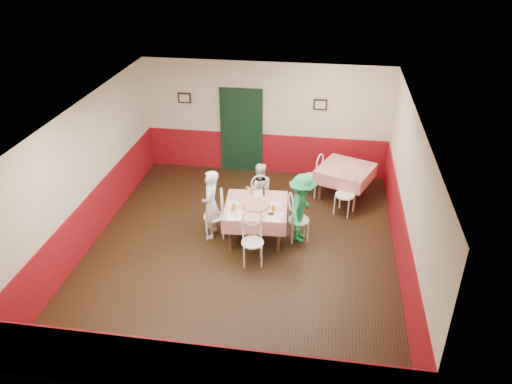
# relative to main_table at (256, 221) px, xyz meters

# --- Properties ---
(floor) EXTENTS (7.00, 7.00, 0.00)m
(floor) POSITION_rel_main_table_xyz_m (-0.22, -0.46, -0.38)
(floor) COLOR black
(floor) RESTS_ON ground
(ceiling) EXTENTS (7.00, 7.00, 0.00)m
(ceiling) POSITION_rel_main_table_xyz_m (-0.22, -0.46, 2.42)
(ceiling) COLOR white
(ceiling) RESTS_ON back_wall
(back_wall) EXTENTS (6.00, 0.10, 2.80)m
(back_wall) POSITION_rel_main_table_xyz_m (-0.22, 3.04, 1.02)
(back_wall) COLOR beige
(back_wall) RESTS_ON ground
(front_wall) EXTENTS (6.00, 0.10, 2.80)m
(front_wall) POSITION_rel_main_table_xyz_m (-0.22, -3.96, 1.02)
(front_wall) COLOR beige
(front_wall) RESTS_ON ground
(left_wall) EXTENTS (0.10, 7.00, 2.80)m
(left_wall) POSITION_rel_main_table_xyz_m (-3.22, -0.46, 1.02)
(left_wall) COLOR beige
(left_wall) RESTS_ON ground
(right_wall) EXTENTS (0.10, 7.00, 2.80)m
(right_wall) POSITION_rel_main_table_xyz_m (2.78, -0.46, 1.02)
(right_wall) COLOR beige
(right_wall) RESTS_ON ground
(wainscot_back) EXTENTS (6.00, 0.03, 1.00)m
(wainscot_back) POSITION_rel_main_table_xyz_m (-0.22, 3.03, 0.12)
(wainscot_back) COLOR maroon
(wainscot_back) RESTS_ON ground
(wainscot_front) EXTENTS (6.00, 0.03, 1.00)m
(wainscot_front) POSITION_rel_main_table_xyz_m (-0.22, -3.94, 0.12)
(wainscot_front) COLOR maroon
(wainscot_front) RESTS_ON ground
(wainscot_left) EXTENTS (0.03, 7.00, 1.00)m
(wainscot_left) POSITION_rel_main_table_xyz_m (-3.20, -0.46, 0.12)
(wainscot_left) COLOR maroon
(wainscot_left) RESTS_ON ground
(wainscot_right) EXTENTS (0.03, 7.00, 1.00)m
(wainscot_right) POSITION_rel_main_table_xyz_m (2.77, -0.46, 0.12)
(wainscot_right) COLOR maroon
(wainscot_right) RESTS_ON ground
(door) EXTENTS (0.96, 0.06, 2.10)m
(door) POSITION_rel_main_table_xyz_m (-0.82, 2.99, 0.68)
(door) COLOR black
(door) RESTS_ON ground
(picture_left) EXTENTS (0.32, 0.03, 0.26)m
(picture_left) POSITION_rel_main_table_xyz_m (-2.22, 2.99, 1.48)
(picture_left) COLOR black
(picture_left) RESTS_ON back_wall
(picture_right) EXTENTS (0.32, 0.03, 0.26)m
(picture_right) POSITION_rel_main_table_xyz_m (1.08, 2.99, 1.48)
(picture_right) COLOR black
(picture_right) RESTS_ON back_wall
(thermostat) EXTENTS (0.10, 0.03, 0.10)m
(thermostat) POSITION_rel_main_table_xyz_m (-2.12, 2.99, 1.12)
(thermostat) COLOR white
(thermostat) RESTS_ON back_wall
(main_table) EXTENTS (1.31, 1.31, 0.77)m
(main_table) POSITION_rel_main_table_xyz_m (0.00, 0.00, 0.00)
(main_table) COLOR red
(main_table) RESTS_ON ground
(second_table) EXTENTS (1.46, 1.46, 0.77)m
(second_table) POSITION_rel_main_table_xyz_m (1.76, 1.96, 0.00)
(second_table) COLOR red
(second_table) RESTS_ON ground
(chair_left) EXTENTS (0.53, 0.53, 0.90)m
(chair_left) POSITION_rel_main_table_xyz_m (-0.85, -0.06, 0.08)
(chair_left) COLOR white
(chair_left) RESTS_ON ground
(chair_right) EXTENTS (0.53, 0.53, 0.90)m
(chair_right) POSITION_rel_main_table_xyz_m (0.85, 0.06, 0.08)
(chair_right) COLOR white
(chair_right) RESTS_ON ground
(chair_far) EXTENTS (0.51, 0.51, 0.90)m
(chair_far) POSITION_rel_main_table_xyz_m (-0.06, 0.85, 0.08)
(chair_far) COLOR white
(chair_far) RESTS_ON ground
(chair_near) EXTENTS (0.49, 0.49, 0.90)m
(chair_near) POSITION_rel_main_table_xyz_m (0.06, -0.85, 0.08)
(chair_near) COLOR white
(chair_near) RESTS_ON ground
(chair_second_a) EXTENTS (0.55, 0.55, 0.90)m
(chair_second_a) POSITION_rel_main_table_xyz_m (1.01, 1.96, 0.08)
(chair_second_a) COLOR white
(chair_second_a) RESTS_ON ground
(chair_second_b) EXTENTS (0.55, 0.55, 0.90)m
(chair_second_b) POSITION_rel_main_table_xyz_m (1.76, 1.21, 0.08)
(chair_second_b) COLOR white
(chair_second_b) RESTS_ON ground
(pizza) EXTENTS (0.54, 0.54, 0.03)m
(pizza) POSITION_rel_main_table_xyz_m (0.01, -0.05, 0.40)
(pizza) COLOR #B74723
(pizza) RESTS_ON main_table
(plate_left) EXTENTS (0.27, 0.27, 0.01)m
(plate_left) POSITION_rel_main_table_xyz_m (-0.45, -0.03, 0.39)
(plate_left) COLOR white
(plate_left) RESTS_ON main_table
(plate_right) EXTENTS (0.27, 0.27, 0.01)m
(plate_right) POSITION_rel_main_table_xyz_m (0.39, 0.06, 0.39)
(plate_right) COLOR white
(plate_right) RESTS_ON main_table
(plate_far) EXTENTS (0.27, 0.27, 0.01)m
(plate_far) POSITION_rel_main_table_xyz_m (-0.02, 0.41, 0.39)
(plate_far) COLOR white
(plate_far) RESTS_ON main_table
(glass_a) EXTENTS (0.08, 0.08, 0.14)m
(glass_a) POSITION_rel_main_table_xyz_m (-0.39, -0.27, 0.45)
(glass_a) COLOR #BF7219
(glass_a) RESTS_ON main_table
(glass_b) EXTENTS (0.08, 0.08, 0.13)m
(glass_b) POSITION_rel_main_table_xyz_m (0.37, -0.18, 0.45)
(glass_b) COLOR #BF7219
(glass_b) RESTS_ON main_table
(glass_c) EXTENTS (0.08, 0.08, 0.14)m
(glass_c) POSITION_rel_main_table_xyz_m (-0.15, 0.40, 0.45)
(glass_c) COLOR #BF7219
(glass_c) RESTS_ON main_table
(beer_bottle) EXTENTS (0.06, 0.06, 0.21)m
(beer_bottle) POSITION_rel_main_table_xyz_m (0.10, 0.40, 0.49)
(beer_bottle) COLOR #381C0A
(beer_bottle) RESTS_ON main_table
(shaker_a) EXTENTS (0.04, 0.04, 0.09)m
(shaker_a) POSITION_rel_main_table_xyz_m (-0.39, -0.46, 0.43)
(shaker_a) COLOR silver
(shaker_a) RESTS_ON main_table
(shaker_b) EXTENTS (0.04, 0.04, 0.09)m
(shaker_b) POSITION_rel_main_table_xyz_m (-0.31, -0.50, 0.43)
(shaker_b) COLOR silver
(shaker_b) RESTS_ON main_table
(shaker_c) EXTENTS (0.04, 0.04, 0.09)m
(shaker_c) POSITION_rel_main_table_xyz_m (-0.41, -0.39, 0.43)
(shaker_c) COLOR #B23319
(shaker_c) RESTS_ON main_table
(menu_left) EXTENTS (0.38, 0.45, 0.00)m
(menu_left) POSITION_rel_main_table_xyz_m (-0.35, -0.45, 0.39)
(menu_left) COLOR white
(menu_left) RESTS_ON main_table
(menu_right) EXTENTS (0.35, 0.44, 0.00)m
(menu_right) POSITION_rel_main_table_xyz_m (0.41, -0.37, 0.39)
(menu_right) COLOR white
(menu_right) RESTS_ON main_table
(wallet) EXTENTS (0.12, 0.10, 0.02)m
(wallet) POSITION_rel_main_table_xyz_m (0.33, -0.31, 0.40)
(wallet) COLOR black
(wallet) RESTS_ON main_table
(diner_left) EXTENTS (0.36, 0.54, 1.46)m
(diner_left) POSITION_rel_main_table_xyz_m (-0.90, -0.07, 0.35)
(diner_left) COLOR gray
(diner_left) RESTS_ON ground
(diner_far) EXTENTS (0.69, 0.60, 1.22)m
(diner_far) POSITION_rel_main_table_xyz_m (-0.07, 0.90, 0.24)
(diner_far) COLOR gray
(diner_far) RESTS_ON ground
(diner_right) EXTENTS (0.67, 1.00, 1.44)m
(diner_right) POSITION_rel_main_table_xyz_m (0.90, 0.07, 0.35)
(diner_right) COLOR gray
(diner_right) RESTS_ON ground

